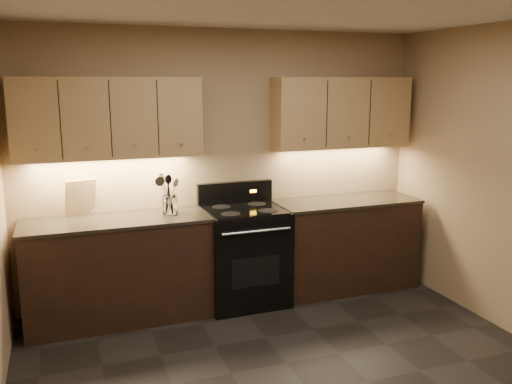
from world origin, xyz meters
TOP-DOWN VIEW (x-y plane):
  - wall_back at (0.00, 2.00)m, footprint 4.00×0.04m
  - counter_left at (-1.10, 1.70)m, footprint 1.62×0.62m
  - counter_right at (1.18, 1.70)m, footprint 1.46×0.62m
  - stove at (0.08, 1.68)m, footprint 0.76×0.68m
  - upper_cab_left at (-1.10, 1.85)m, footprint 1.60×0.30m
  - upper_cab_right at (1.18, 1.85)m, footprint 1.44×0.30m
  - outlet_plate at (-1.30, 1.99)m, footprint 0.08×0.01m
  - utensil_crock at (-0.61, 1.73)m, footprint 0.18×0.18m
  - cutting_board at (-1.38, 1.95)m, footprint 0.28×0.16m
  - wooden_spoon at (-0.64, 1.71)m, footprint 0.15×0.08m
  - black_spoon at (-0.63, 1.75)m, footprint 0.07×0.15m
  - black_turner at (-0.60, 1.70)m, footprint 0.12×0.19m
  - steel_spatula at (-0.58, 1.74)m, footprint 0.21×0.12m
  - steel_skimmer at (-0.60, 1.72)m, footprint 0.22×0.14m

SIDE VIEW (x-z plane):
  - counter_left at x=-1.10m, z-range 0.00..0.93m
  - counter_right at x=1.18m, z-range 0.00..0.93m
  - stove at x=0.08m, z-range -0.09..1.05m
  - utensil_crock at x=-0.61m, z-range 0.92..1.10m
  - cutting_board at x=-1.38m, z-range 0.93..1.26m
  - wooden_spoon at x=-0.64m, z-range 0.94..1.26m
  - black_turner at x=-0.60m, z-range 0.94..1.29m
  - steel_skimmer at x=-0.60m, z-range 0.94..1.30m
  - outlet_plate at x=-1.30m, z-range 1.06..1.18m
  - black_spoon at x=-0.63m, z-range 0.94..1.31m
  - steel_spatula at x=-0.58m, z-range 0.94..1.34m
  - wall_back at x=0.00m, z-range 0.00..2.60m
  - upper_cab_left at x=-1.10m, z-range 1.45..2.15m
  - upper_cab_right at x=1.18m, z-range 1.45..2.15m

